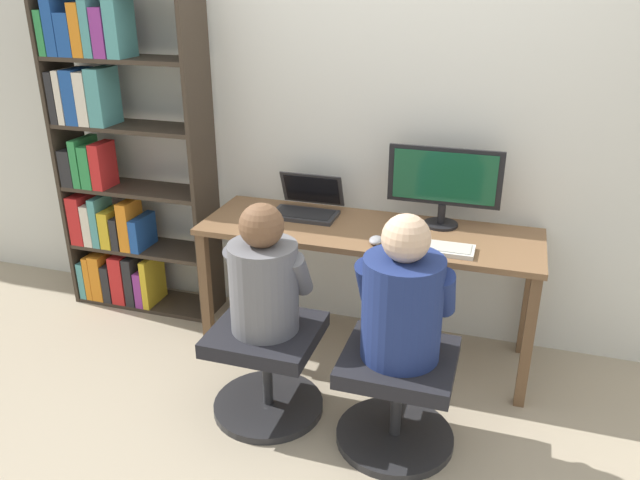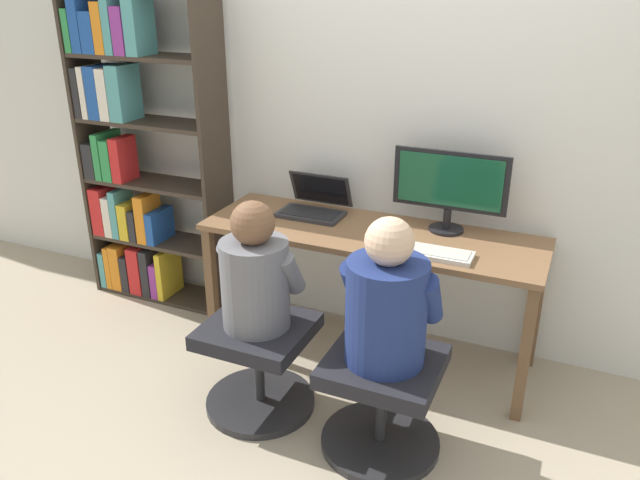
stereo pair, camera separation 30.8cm
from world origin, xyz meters
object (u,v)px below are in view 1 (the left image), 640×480
Objects in this scene: laptop at (307,206)px; person_at_monitor at (403,299)px; office_chair_right at (267,363)px; bookshelf at (112,163)px; desktop_monitor at (444,183)px; person_at_laptop at (264,277)px; keyboard at (431,247)px; office_chair_left at (397,392)px.

laptop is 0.56× the size of person_at_monitor.
bookshelf reaches higher than office_chair_right.
desktop_monitor is 0.87m from person_at_monitor.
bookshelf is (-1.25, 0.74, 0.21)m from person_at_laptop.
keyboard reaches higher than office_chair_right.
office_chair_right is 0.88× the size of person_at_laptop.
bookshelf is (-1.25, 0.74, 0.65)m from office_chair_right.
desktop_monitor is at bearing 87.11° from person_at_monitor.
person_at_monitor is at bearing -49.29° from laptop.
bookshelf is (-1.87, 0.77, 0.20)m from person_at_monitor.
office_chair_right is at bearing -85.77° from laptop.
person_at_laptop is at bearing 176.99° from person_at_monitor.
laptop is at bearing -176.41° from desktop_monitor.
person_at_monitor is 0.62m from person_at_laptop.
person_at_laptop is at bearing -129.68° from desktop_monitor.
desktop_monitor reaches higher than laptop.
office_chair_right is at bearing -129.54° from desktop_monitor.
laptop is at bearing 94.25° from person_at_laptop.
person_at_monitor reaches higher than office_chair_left.
desktop_monitor is 1.43× the size of keyboard.
keyboard is at bearing 85.30° from person_at_monitor.
laptop is at bearing 158.68° from keyboard.
person_at_monitor is (-0.04, -0.51, -0.02)m from keyboard.
bookshelf reaches higher than office_chair_left.
person_at_monitor is at bearing -94.70° from keyboard.
keyboard is 0.76× the size of office_chair_left.
desktop_monitor is at bearing 3.59° from laptop.
office_chair_right is 0.77m from person_at_monitor.
desktop_monitor reaches higher than office_chair_left.
bookshelf reaches higher than laptop.
laptop is 0.77m from keyboard.
desktop_monitor is 0.39m from keyboard.
desktop_monitor is at bearing 87.13° from office_chair_left.
desktop_monitor is 0.91× the size of person_at_monitor.
person_at_laptop is at bearing 176.58° from office_chair_left.
person_at_monitor is (0.68, -0.79, -0.05)m from laptop.
bookshelf is at bearing -178.09° from desktop_monitor.
office_chair_right is (-0.66, -0.80, -0.70)m from desktop_monitor.
desktop_monitor is 1.09m from office_chair_left.
office_chair_right is 0.28× the size of bookshelf.
laptop is 0.19× the size of bookshelf.
keyboard is 0.82m from person_at_laptop.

